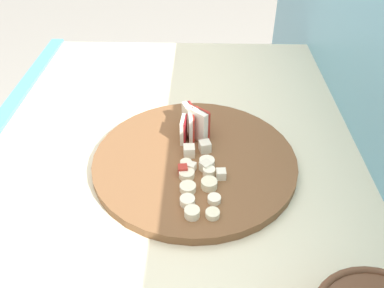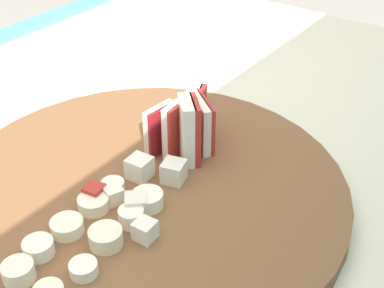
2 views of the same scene
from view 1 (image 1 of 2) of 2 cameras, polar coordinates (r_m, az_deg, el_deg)
tile_backsplash at (r=0.99m, az=22.21°, el=-14.84°), size 2.40×0.04×1.38m
cutting_board at (r=0.77m, az=0.39°, el=-2.42°), size 0.40×0.40×0.02m
apple_wedge_fan at (r=0.81m, az=0.24°, el=3.09°), size 0.09×0.06×0.07m
apple_dice_pile at (r=0.75m, az=1.05°, el=-2.17°), size 0.10×0.09×0.02m
banana_slice_rows at (r=0.70m, az=0.99°, el=-5.93°), size 0.15×0.08×0.02m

